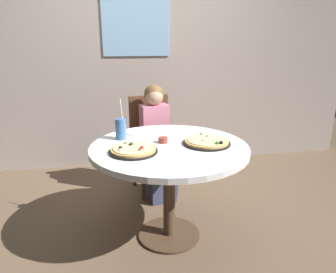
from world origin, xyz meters
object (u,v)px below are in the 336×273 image
dining_table (169,159)px  sauce_bowl (163,140)px  pizza_cheese (133,150)px  diner_child (157,148)px  pizza_veggie (207,142)px  plate_small (136,132)px  soda_cup (121,129)px  chair_wooden (152,138)px

dining_table → sauce_bowl: 0.15m
pizza_cheese → sauce_bowl: 0.29m
diner_child → sauce_bowl: 0.71m
pizza_cheese → sauce_bowl: bearing=36.2°
dining_table → pizza_veggie: pizza_veggie is taller
dining_table → pizza_cheese: bearing=-158.7°
diner_child → pizza_veggie: (0.26, -0.73, 0.28)m
pizza_veggie → pizza_cheese: (-0.54, -0.08, 0.00)m
diner_child → plate_small: bearing=-121.9°
pizza_veggie → plate_small: pizza_veggie is taller
pizza_cheese → soda_cup: soda_cup is taller
chair_wooden → soda_cup: 0.81m
pizza_veggie → pizza_cheese: 0.54m
pizza_cheese → plate_small: (0.06, 0.46, -0.01)m
chair_wooden → pizza_veggie: (0.29, -0.91, 0.24)m
diner_child → soda_cup: 0.70m
chair_wooden → pizza_cheese: bearing=-104.1°
soda_cup → plate_small: size_ratio=1.71×
dining_table → sauce_bowl: bearing=117.7°
sauce_bowl → plate_small: sauce_bowl is taller
soda_cup → sauce_bowl: soda_cup is taller
chair_wooden → pizza_cheese: 1.05m
dining_table → plate_small: 0.43m
dining_table → pizza_cheese: (-0.26, -0.10, 0.12)m
diner_child → soda_cup: diner_child is taller
dining_table → soda_cup: soda_cup is taller
diner_child → sauce_bowl: size_ratio=15.46×
dining_table → sauce_bowl: (-0.03, 0.07, 0.13)m
chair_wooden → pizza_cheese: (-0.25, -0.99, 0.24)m
diner_child → plate_small: diner_child is taller
diner_child → pizza_veggie: diner_child is taller
soda_cup → pizza_cheese: bearing=-77.4°
soda_cup → plate_small: soda_cup is taller
chair_wooden → plate_small: size_ratio=5.28×
dining_table → chair_wooden: chair_wooden is taller
dining_table → sauce_bowl: sauce_bowl is taller
pizza_cheese → sauce_bowl: (0.23, 0.17, 0.00)m
pizza_veggie → pizza_cheese: size_ratio=1.05×
plate_small → soda_cup: bearing=-130.7°
chair_wooden → sauce_bowl: chair_wooden is taller
diner_child → sauce_bowl: (-0.05, -0.65, 0.29)m
diner_child → soda_cup: (-0.35, -0.50, 0.35)m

